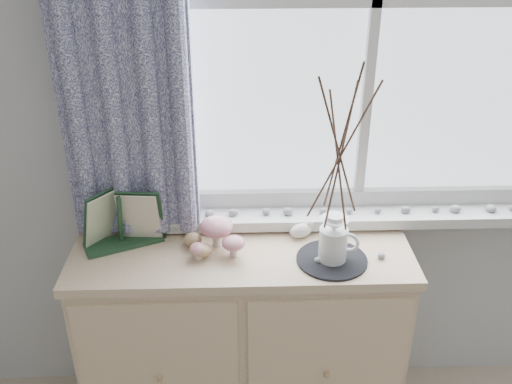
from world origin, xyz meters
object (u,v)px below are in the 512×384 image
at_px(botanical_book, 119,222).
at_px(toadstool_cluster, 218,233).
at_px(sideboard, 243,340).
at_px(twig_pitcher, 340,149).

distance_m(botanical_book, toadstool_cluster, 0.34).
bearing_deg(sideboard, toadstool_cluster, 179.61).
bearing_deg(botanical_book, toadstool_cluster, -26.20).
bearing_deg(twig_pitcher, sideboard, -172.74).
bearing_deg(sideboard, botanical_book, 177.87).
bearing_deg(botanical_book, sideboard, -25.79).
relative_size(sideboard, botanical_book, 3.84).
bearing_deg(twig_pitcher, toadstool_cluster, -169.79).
xyz_separation_m(sideboard, toadstool_cluster, (-0.08, 0.00, 0.49)).
height_order(botanical_book, twig_pitcher, twig_pitcher).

